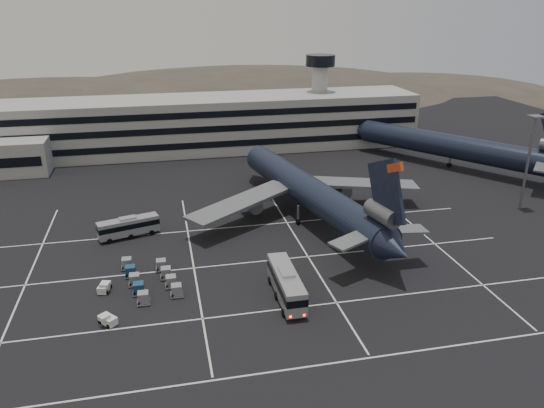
# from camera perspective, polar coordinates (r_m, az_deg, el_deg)

# --- Properties ---
(ground) EXTENTS (260.00, 260.00, 0.00)m
(ground) POSITION_cam_1_polar(r_m,az_deg,el_deg) (78.91, -3.79, -7.79)
(ground) COLOR black
(ground) RESTS_ON ground
(lane_markings) EXTENTS (90.00, 55.62, 0.01)m
(lane_markings) POSITION_cam_1_polar(r_m,az_deg,el_deg) (79.66, -3.19, -7.47)
(lane_markings) COLOR silver
(lane_markings) RESTS_ON ground
(terminal) EXTENTS (125.00, 26.00, 24.00)m
(terminal) POSITION_cam_1_polar(r_m,az_deg,el_deg) (143.12, -9.45, 8.32)
(terminal) COLOR gray
(terminal) RESTS_ON ground
(hills) EXTENTS (352.00, 180.00, 44.00)m
(hills) POSITION_cam_1_polar(r_m,az_deg,el_deg) (245.17, -5.67, 9.30)
(hills) COLOR #38332B
(hills) RESTS_ON ground
(lightpole_right) EXTENTS (2.40, 2.40, 18.28)m
(lightpole_right) POSITION_cam_1_polar(r_m,az_deg,el_deg) (110.56, 26.02, 5.25)
(lightpole_right) COLOR slate
(lightpole_right) RESTS_ON ground
(trijet_main) EXTENTS (46.49, 57.35, 18.08)m
(trijet_main) POSITION_cam_1_polar(r_m,az_deg,el_deg) (96.84, 4.16, 1.27)
(trijet_main) COLOR black
(trijet_main) RESTS_ON ground
(trijet_far) EXTENTS (38.80, 50.08, 18.08)m
(trijet_far) POSITION_cam_1_polar(r_m,az_deg,el_deg) (134.06, 19.14, 5.90)
(trijet_far) COLOR black
(trijet_far) RESTS_ON ground
(bus_near) EXTENTS (3.18, 12.26, 4.31)m
(bus_near) POSITION_cam_1_polar(r_m,az_deg,el_deg) (72.41, 1.55, -8.47)
(bus_near) COLOR #A1A4AA
(bus_near) RESTS_ON ground
(bus_far) EXTENTS (10.57, 5.27, 3.64)m
(bus_far) POSITION_cam_1_polar(r_m,az_deg,el_deg) (93.66, -15.19, -2.31)
(bus_far) COLOR #A1A4AA
(bus_far) RESTS_ON ground
(tug_a) EXTENTS (1.97, 2.63, 1.51)m
(tug_a) POSITION_cam_1_polar(r_m,az_deg,el_deg) (78.26, -17.63, -8.55)
(tug_a) COLOR silver
(tug_a) RESTS_ON ground
(tug_b) EXTENTS (2.64, 2.76, 1.54)m
(tug_b) POSITION_cam_1_polar(r_m,az_deg,el_deg) (70.94, -17.19, -11.79)
(tug_b) COLOR silver
(tug_b) RESTS_ON ground
(uld_cluster) EXTENTS (9.10, 13.02, 1.69)m
(uld_cluster) POSITION_cam_1_polar(r_m,az_deg,el_deg) (78.49, -13.01, -7.83)
(uld_cluster) COLOR #2D2D30
(uld_cluster) RESTS_ON ground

